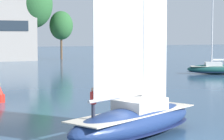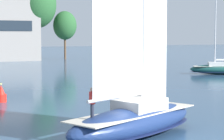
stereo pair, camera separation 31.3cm
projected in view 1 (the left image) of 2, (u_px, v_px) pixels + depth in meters
ground_plane at (135, 137)px, 25.66m from camera, size 400.00×400.00×0.00m
tree_shore_left at (61, 26)px, 107.93m from camera, size 5.80×5.80×11.94m
tree_shore_center at (33, 5)px, 104.25m from camera, size 9.21×9.21×18.97m
sailboat_main at (135, 117)px, 25.58m from camera, size 11.10×7.09×14.82m
sailboat_moored_near_marina at (216, 69)px, 67.05m from camera, size 8.98×6.70×12.30m
channel_buoy at (0, 95)px, 38.91m from camera, size 0.93×0.93×1.71m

